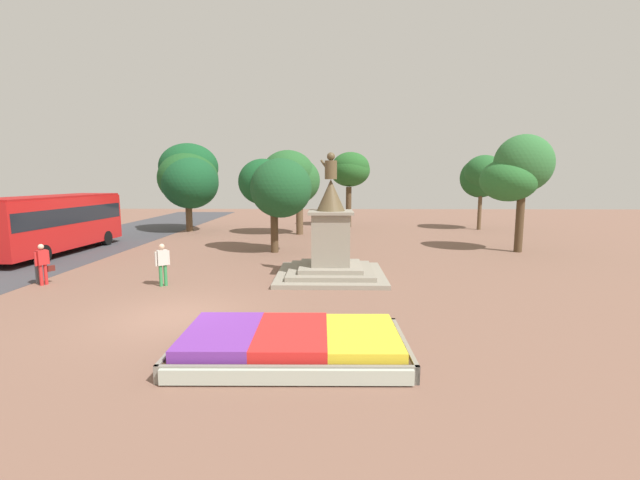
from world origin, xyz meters
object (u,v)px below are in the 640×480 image
pedestrian_near_planter (162,262)px  kerb_bollard_north (37,271)px  city_bus (54,221)px  pedestrian_with_handbag (43,262)px  flower_planter (290,344)px  statue_monument (331,248)px

pedestrian_near_planter → kerb_bollard_north: pedestrian_near_planter is taller
city_bus → pedestrian_with_handbag: size_ratio=5.92×
flower_planter → pedestrian_near_planter: pedestrian_near_planter is taller
kerb_bollard_north → flower_planter: bearing=-32.4°
statue_monument → flower_planter: bearing=-96.8°
flower_planter → pedestrian_with_handbag: bearing=147.3°
pedestrian_near_planter → kerb_bollard_north: bearing=177.3°
statue_monument → pedestrian_near_planter: size_ratio=3.13×
pedestrian_with_handbag → statue_monument: bearing=8.4°
city_bus → kerb_bollard_north: 7.98m
flower_planter → city_bus: city_bus is taller
flower_planter → statue_monument: (0.99, 8.27, 0.97)m
statue_monument → pedestrian_near_planter: bearing=-165.1°
city_bus → kerb_bollard_north: bearing=-61.8°
flower_planter → pedestrian_with_handbag: pedestrian_with_handbag is taller
city_bus → kerb_bollard_north: city_bus is taller
pedestrian_with_handbag → pedestrian_near_planter: size_ratio=0.98×
flower_planter → statue_monument: size_ratio=1.04×
kerb_bollard_north → pedestrian_near_planter: bearing=-2.7°
statue_monument → pedestrian_with_handbag: bearing=-171.6°
flower_planter → city_bus: bearing=136.4°
statue_monument → city_bus: (-15.37, 5.44, 0.60)m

